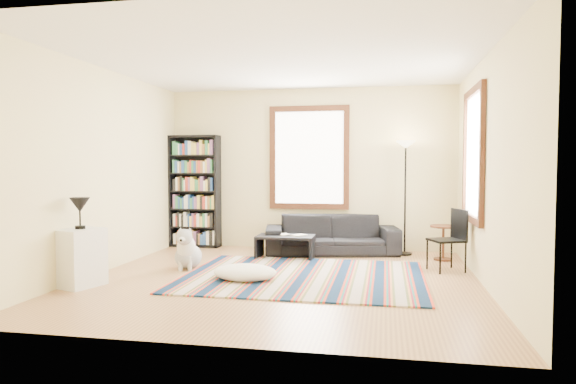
% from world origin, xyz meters
% --- Properties ---
extents(floor, '(5.00, 5.00, 0.10)m').
position_xyz_m(floor, '(0.00, 0.00, -0.05)').
color(floor, tan).
rests_on(floor, ground).
extents(ceiling, '(5.00, 5.00, 0.10)m').
position_xyz_m(ceiling, '(0.00, 0.00, 2.85)').
color(ceiling, white).
rests_on(ceiling, floor).
extents(wall_back, '(5.00, 0.10, 2.80)m').
position_xyz_m(wall_back, '(0.00, 2.55, 1.40)').
color(wall_back, beige).
rests_on(wall_back, floor).
extents(wall_front, '(5.00, 0.10, 2.80)m').
position_xyz_m(wall_front, '(0.00, -2.55, 1.40)').
color(wall_front, beige).
rests_on(wall_front, floor).
extents(wall_left, '(0.10, 5.00, 2.80)m').
position_xyz_m(wall_left, '(-2.55, 0.00, 1.40)').
color(wall_left, beige).
rests_on(wall_left, floor).
extents(wall_right, '(0.10, 5.00, 2.80)m').
position_xyz_m(wall_right, '(2.55, 0.00, 1.40)').
color(wall_right, beige).
rests_on(wall_right, floor).
extents(window_back, '(1.20, 0.06, 1.60)m').
position_xyz_m(window_back, '(0.00, 2.47, 1.60)').
color(window_back, white).
rests_on(window_back, wall_back).
extents(window_right, '(0.06, 1.20, 1.60)m').
position_xyz_m(window_right, '(2.47, 0.80, 1.60)').
color(window_right, white).
rests_on(window_right, wall_right).
extents(rug, '(3.12, 2.50, 0.02)m').
position_xyz_m(rug, '(0.27, 0.18, 0.01)').
color(rug, '#0C213F').
rests_on(rug, floor).
extents(sofa, '(1.26, 2.30, 0.63)m').
position_xyz_m(sofa, '(0.44, 2.05, 0.32)').
color(sofa, black).
rests_on(sofa, floor).
extents(bookshelf, '(0.90, 0.30, 2.00)m').
position_xyz_m(bookshelf, '(-2.05, 2.32, 1.00)').
color(bookshelf, black).
rests_on(bookshelf, floor).
extents(coffee_table, '(1.00, 0.73, 0.36)m').
position_xyz_m(coffee_table, '(-0.23, 1.49, 0.18)').
color(coffee_table, black).
rests_on(coffee_table, floor).
extents(book_a, '(0.25, 0.23, 0.02)m').
position_xyz_m(book_a, '(-0.33, 1.49, 0.37)').
color(book_a, beige).
rests_on(book_a, coffee_table).
extents(book_b, '(0.26, 0.27, 0.02)m').
position_xyz_m(book_b, '(-0.08, 1.54, 0.37)').
color(book_b, beige).
rests_on(book_b, coffee_table).
extents(floor_cushion, '(0.97, 0.84, 0.20)m').
position_xyz_m(floor_cushion, '(-0.43, -0.15, 0.10)').
color(floor_cushion, white).
rests_on(floor_cushion, floor).
extents(floor_lamp, '(0.33, 0.33, 1.86)m').
position_xyz_m(floor_lamp, '(1.63, 2.15, 0.93)').
color(floor_lamp, black).
rests_on(floor_lamp, floor).
extents(side_table, '(0.49, 0.49, 0.54)m').
position_xyz_m(side_table, '(2.20, 1.76, 0.27)').
color(side_table, '#452611').
rests_on(side_table, floor).
extents(folding_chair, '(0.54, 0.53, 0.86)m').
position_xyz_m(folding_chair, '(2.15, 0.92, 0.43)').
color(folding_chair, black).
rests_on(folding_chair, floor).
extents(white_cabinet, '(0.51, 0.59, 0.70)m').
position_xyz_m(white_cabinet, '(-2.30, -0.83, 0.35)').
color(white_cabinet, white).
rests_on(white_cabinet, floor).
extents(table_lamp, '(0.29, 0.29, 0.38)m').
position_xyz_m(table_lamp, '(-2.30, -0.83, 0.89)').
color(table_lamp, black).
rests_on(table_lamp, white_cabinet).
extents(dog, '(0.47, 0.62, 0.58)m').
position_xyz_m(dog, '(-1.43, 0.43, 0.29)').
color(dog, silver).
rests_on(dog, floor).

